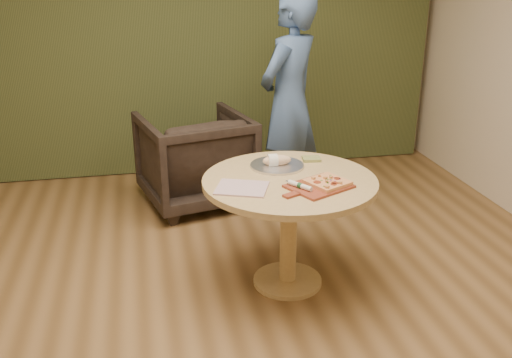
{
  "coord_description": "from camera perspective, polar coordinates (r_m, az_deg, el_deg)",
  "views": [
    {
      "loc": [
        -0.53,
        -2.7,
        2.04
      ],
      "look_at": [
        0.08,
        0.25,
        0.87
      ],
      "focal_mm": 40.0,
      "sensor_mm": 36.0,
      "label": 1
    }
  ],
  "objects": [
    {
      "name": "serving_tray",
      "position": [
        3.78,
        2.11,
        1.37
      ],
      "size": [
        0.36,
        0.36,
        0.02
      ],
      "color": "silver",
      "rests_on": "pedestal_table"
    },
    {
      "name": "pizza_paddle",
      "position": [
        3.44,
        6.19,
        -0.78
      ],
      "size": [
        0.47,
        0.41,
        0.01
      ],
      "rotation": [
        0.0,
        0.0,
        0.45
      ],
      "color": "brown",
      "rests_on": "pedestal_table"
    },
    {
      "name": "bread_roll",
      "position": [
        3.76,
        1.98,
        1.88
      ],
      "size": [
        0.19,
        0.09,
        0.09
      ],
      "color": "beige",
      "rests_on": "serving_tray"
    },
    {
      "name": "cutlery_roll",
      "position": [
        3.39,
        4.43,
        -0.66
      ],
      "size": [
        0.13,
        0.18,
        0.03
      ],
      "rotation": [
        0.0,
        0.0,
        0.6
      ],
      "color": "silver",
      "rests_on": "pizza_paddle"
    },
    {
      "name": "newspaper",
      "position": [
        3.41,
        -1.42,
        -0.91
      ],
      "size": [
        0.37,
        0.34,
        0.01
      ],
      "primitive_type": "cube",
      "rotation": [
        0.0,
        0.0,
        -0.37
      ],
      "color": "silver",
      "rests_on": "pedestal_table"
    },
    {
      "name": "pedestal_table",
      "position": [
        3.63,
        3.34,
        -2.04
      ],
      "size": [
        1.1,
        1.1,
        0.75
      ],
      "rotation": [
        0.0,
        0.0,
        0.15
      ],
      "color": "tan",
      "rests_on": "ground"
    },
    {
      "name": "room_shell",
      "position": [
        2.82,
        -0.48,
        8.13
      ],
      "size": [
        5.04,
        6.04,
        2.84
      ],
      "color": "olive",
      "rests_on": "ground"
    },
    {
      "name": "flatbread_pizza",
      "position": [
        3.46,
        7.15,
        -0.32
      ],
      "size": [
        0.29,
        0.29,
        0.04
      ],
      "rotation": [
        0.0,
        0.0,
        0.45
      ],
      "color": "#E99F5B",
      "rests_on": "pizza_paddle"
    },
    {
      "name": "green_packet",
      "position": [
        3.91,
        5.56,
        2.01
      ],
      "size": [
        0.13,
        0.11,
        0.02
      ],
      "primitive_type": "cube",
      "rotation": [
        0.0,
        0.0,
        -0.12
      ],
      "color": "olive",
      "rests_on": "pedestal_table"
    },
    {
      "name": "armchair",
      "position": [
        4.97,
        -6.13,
        2.43
      ],
      "size": [
        1.03,
        0.99,
        0.89
      ],
      "primitive_type": "imported",
      "rotation": [
        0.0,
        0.0,
        3.38
      ],
      "color": "black",
      "rests_on": "ground"
    },
    {
      "name": "person_standing",
      "position": [
        4.82,
        3.33,
        7.69
      ],
      "size": [
        0.79,
        0.77,
        1.83
      ],
      "primitive_type": "imported",
      "rotation": [
        0.0,
        0.0,
        3.88
      ],
      "color": "#3F5D87",
      "rests_on": "ground"
    },
    {
      "name": "curtain",
      "position": [
        5.66,
        -6.41,
        14.62
      ],
      "size": [
        4.8,
        0.14,
        2.78
      ],
      "primitive_type": "cube",
      "color": "#333C1B",
      "rests_on": "ground"
    }
  ]
}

